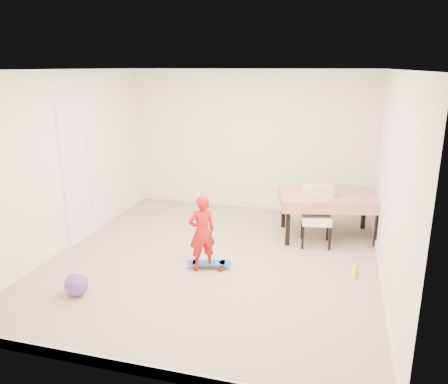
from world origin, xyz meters
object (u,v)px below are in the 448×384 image
(skateboard, at_px, (209,265))
(balloon, at_px, (76,284))
(dining_table, at_px, (328,215))
(child, at_px, (202,234))
(dining_chair, at_px, (316,217))

(skateboard, distance_m, balloon, 1.72)
(dining_table, distance_m, child, 2.29)
(skateboard, relative_size, balloon, 2.15)
(child, bearing_deg, dining_table, -169.97)
(dining_chair, distance_m, balloon, 3.54)
(dining_table, bearing_deg, balloon, -148.25)
(skateboard, bearing_deg, child, -154.25)
(child, bearing_deg, balloon, 3.49)
(dining_table, height_order, balloon, dining_table)
(skateboard, relative_size, child, 0.60)
(balloon, bearing_deg, dining_table, 44.36)
(dining_chair, relative_size, child, 0.89)
(skateboard, bearing_deg, dining_table, 34.42)
(balloon, bearing_deg, skateboard, 40.43)
(child, height_order, balloon, child)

